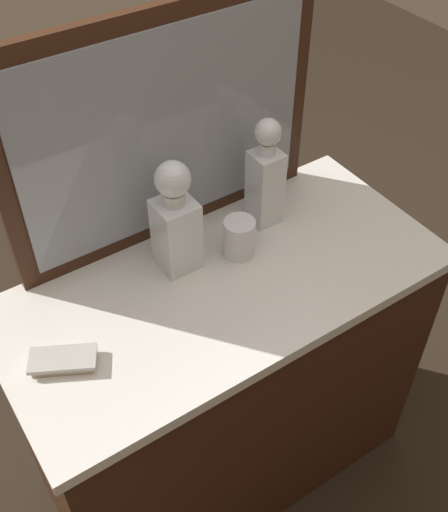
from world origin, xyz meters
TOP-DOWN VIEW (x-y plane):
  - ground_plane at (0.00, 0.00)m, footprint 6.00×6.00m
  - dresser at (0.00, 0.00)m, footprint 1.05×0.50m
  - dresser_mirror at (0.00, 0.23)m, footprint 0.78×0.03m
  - crystal_decanter_far_right at (-0.06, 0.11)m, footprint 0.09×0.09m
  - crystal_decanter_front at (0.21, 0.13)m, footprint 0.07×0.07m
  - crystal_tumbler_front at (0.08, 0.06)m, footprint 0.08×0.08m
  - silver_brush_rear at (-0.40, -0.01)m, footprint 0.15×0.12m

SIDE VIEW (x-z plane):
  - ground_plane at x=0.00m, z-range 0.00..0.00m
  - dresser at x=0.00m, z-range 0.00..0.82m
  - silver_brush_rear at x=-0.40m, z-range 0.82..0.84m
  - crystal_tumbler_front at x=0.08m, z-range 0.81..0.91m
  - crystal_decanter_far_right at x=-0.06m, z-range 0.79..1.08m
  - crystal_decanter_front at x=0.21m, z-range 0.79..1.08m
  - dresser_mirror at x=0.00m, z-range 0.82..1.38m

